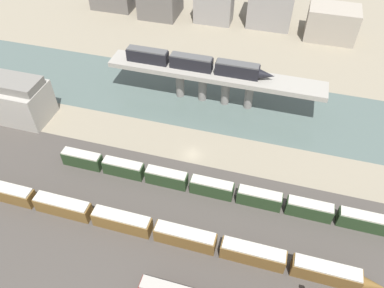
# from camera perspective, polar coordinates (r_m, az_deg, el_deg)

# --- Properties ---
(ground_plane) EXTENTS (400.00, 400.00, 0.00)m
(ground_plane) POSITION_cam_1_polar(r_m,az_deg,el_deg) (97.18, 0.05, -1.61)
(ground_plane) COLOR gray
(railbed_yard) EXTENTS (280.00, 42.00, 0.01)m
(railbed_yard) POSITION_cam_1_polar(r_m,az_deg,el_deg) (83.17, -4.57, -13.18)
(railbed_yard) COLOR #423D38
(railbed_yard) RESTS_ON ground
(river_water) EXTENTS (320.00, 27.81, 0.01)m
(river_water) POSITION_cam_1_polar(r_m,az_deg,el_deg) (114.09, 3.27, 6.60)
(river_water) COLOR #4C5B56
(river_water) RESTS_ON ground
(bridge) EXTENTS (62.63, 7.71, 10.29)m
(bridge) POSITION_cam_1_polar(r_m,az_deg,el_deg) (109.14, 3.44, 10.06)
(bridge) COLOR gray
(bridge) RESTS_ON ground
(train_on_bridge) EXTENTS (42.93, 3.03, 4.00)m
(train_on_bridge) POSITION_cam_1_polar(r_m,az_deg,el_deg) (108.06, 0.66, 12.22)
(train_on_bridge) COLOR black
(train_on_bridge) RESTS_ON bridge
(train_yard_mid) EXTENTS (116.51, 3.04, 4.14)m
(train_yard_mid) POSITION_cam_1_polar(r_m,az_deg,el_deg) (85.22, -14.09, -10.52)
(train_yard_mid) COLOR brown
(train_yard_mid) RESTS_ON ground
(train_yard_far) EXTENTS (91.08, 2.72, 4.14)m
(train_yard_far) POSITION_cam_1_polar(r_m,az_deg,el_deg) (86.91, 7.28, -7.54)
(train_yard_far) COLOR #23381E
(train_yard_far) RESTS_ON ground
(warehouse_building) EXTENTS (20.24, 11.01, 12.81)m
(warehouse_building) POSITION_cam_1_polar(r_m,az_deg,el_deg) (116.44, -25.81, 6.32)
(warehouse_building) COLOR #9E998E
(warehouse_building) RESTS_ON ground
(city_block_center) EXTENTS (14.52, 8.20, 17.43)m
(city_block_center) POSITION_cam_1_polar(r_m,az_deg,el_deg) (154.10, 3.39, 21.08)
(city_block_center) COLOR gray
(city_block_center) RESTS_ON ground
(city_block_far_right) EXTENTS (17.89, 12.11, 11.64)m
(city_block_far_right) POSITION_cam_1_polar(r_m,az_deg,el_deg) (152.09, 20.53, 16.89)
(city_block_far_right) COLOR gray
(city_block_far_right) RESTS_ON ground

